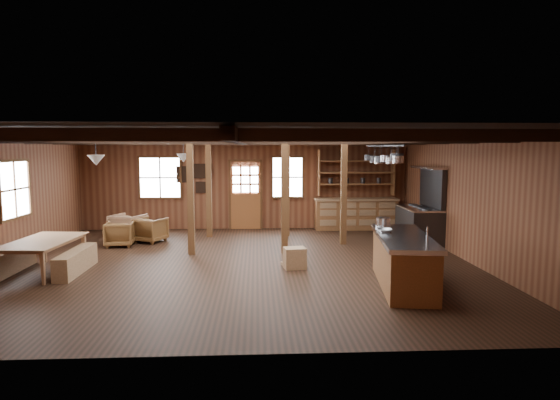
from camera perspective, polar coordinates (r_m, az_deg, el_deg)
The scene contains 22 objects.
room at distance 10.02m, azimuth -4.82°, elevation 0.02°, with size 10.04×9.04×2.84m.
ceiling_joists at distance 10.14m, azimuth -4.86°, elevation 7.34°, with size 9.80×8.82×0.18m.
timber_posts at distance 12.09m, azimuth -2.03°, elevation 1.12°, with size 3.95×2.35×2.80m.
back_door at distance 14.50m, azimuth -4.22°, elevation -0.08°, with size 1.02×0.08×2.15m.
window_back_left at distance 14.74m, azimuth -14.41°, elevation 2.65°, with size 1.32×0.06×1.32m.
window_back_right at distance 14.48m, azimuth 0.91°, elevation 2.79°, with size 1.02×0.06×1.32m.
window_left at distance 11.76m, azimuth -29.68°, elevation 1.12°, with size 0.14×1.24×1.32m.
notice_boards at distance 14.56m, azimuth -10.16°, elevation 2.86°, with size 1.08×0.03×0.90m.
back_counter at distance 14.61m, azimuth 9.22°, elevation -1.20°, with size 2.55×0.60×2.45m.
pendant_lamps at distance 11.26m, azimuth -16.25°, elevation 4.83°, with size 1.86×2.36×0.66m.
pot_rack at distance 10.61m, azimuth 12.53°, elevation 4.98°, with size 0.35×3.00×0.43m.
kitchen_island at distance 8.80m, azimuth 14.79°, elevation -7.15°, with size 1.21×2.60×1.20m.
step_stool at distance 9.82m, azimuth 1.80°, elevation -7.09°, with size 0.49×0.35×0.44m, color brown.
commercial_range at distance 12.80m, azimuth 16.82°, elevation -2.24°, with size 0.84×1.64×2.02m.
dining_table at distance 10.56m, azimuth -26.65°, elevation -6.17°, with size 1.90×1.06×0.67m, color #926542.
bench_wall at distance 10.91m, azimuth -30.26°, elevation -6.51°, with size 0.32×1.72×0.47m, color brown.
bench_aisle at distance 10.36m, azimuth -23.61°, elevation -6.88°, with size 0.31×1.64×0.45m, color brown.
armchair_a at distance 12.66m, azimuth -18.96°, elevation -3.94°, with size 0.67×0.69×0.63m, color brown.
armchair_b at distance 12.97m, azimuth -15.53°, elevation -3.51°, with size 0.71×0.73×0.66m, color brown.
armchair_c at distance 13.41m, azimuth -18.03°, elevation -3.15°, with size 0.77×0.79×0.72m, color brown.
counter_pot at distance 9.61m, azimuth 12.45°, elevation -2.62°, with size 0.29×0.29×0.17m, color silver.
bowl at distance 8.93m, azimuth 12.64°, elevation -3.66°, with size 0.28×0.28×0.07m, color silver.
Camera 1 is at (0.34, -9.96, 2.51)m, focal length 30.00 mm.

